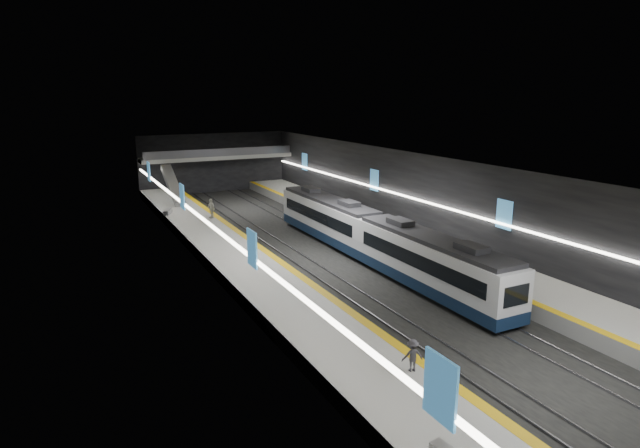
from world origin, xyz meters
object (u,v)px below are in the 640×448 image
train (372,236)px  passenger_right_a (391,229)px  passenger_left_b (412,356)px  escalator (173,185)px  bench_left_far (168,212)px  bench_right_far (423,230)px  passenger_left_a (211,208)px  bench_right_near (489,259)px

train → passenger_right_a: train is taller
train → passenger_left_b: 19.27m
escalator → bench_left_far: 7.15m
bench_right_far → passenger_left_a: passenger_left_a is taller
train → passenger_left_b: train is taller
train → bench_right_far: 7.51m
train → bench_right_near: 9.10m
train → bench_right_near: size_ratio=15.14×
train → passenger_left_a: (-8.44, 16.91, -0.21)m
passenger_right_a → passenger_left_b: bearing=168.2°
passenger_left_a → escalator: bearing=171.5°
passenger_left_a → passenger_left_b: 34.11m
passenger_left_a → passenger_left_b: bearing=-17.3°
train → escalator: size_ratio=3.76×
train → escalator: (-10.00, 27.48, 0.70)m
bench_right_far → passenger_right_a: bearing=176.1°
escalator → train: bearing=-70.0°
train → passenger_right_a: bearing=31.2°
train → passenger_left_a: 18.90m
escalator → bench_right_near: size_ratio=4.03×
bench_left_far → bench_right_far: size_ratio=1.01×
train → bench_left_far: size_ratio=15.86×
passenger_right_a → passenger_left_b: passenger_right_a is taller
bench_left_far → bench_right_near: 32.89m
bench_left_far → bench_right_far: 26.35m
bench_right_far → passenger_right_a: passenger_right_a is taller
passenger_left_a → bench_right_near: bearing=15.1°
escalator → passenger_right_a: escalator is taller
bench_right_far → passenger_left_b: passenger_left_b is taller
passenger_left_b → escalator: bearing=-72.9°
passenger_right_a → passenger_left_b: size_ratio=1.22×
passenger_right_a → train: bearing=141.2°
bench_left_far → passenger_left_b: size_ratio=1.24×
train → bench_right_far: bearing=20.1°
bench_left_far → train: bearing=-36.2°
escalator → passenger_left_a: 10.72m
passenger_right_a → escalator: bearing=47.2°
bench_right_near → passenger_right_a: bearing=88.2°
escalator → bench_right_far: (17.00, -24.92, -1.67)m
escalator → passenger_left_a: (1.56, -10.57, -0.92)m
bench_right_far → passenger_left_a: bearing=123.7°
escalator → bench_right_near: 37.75m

